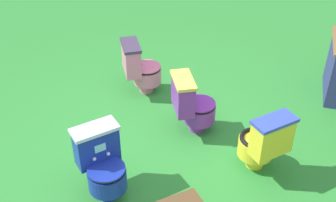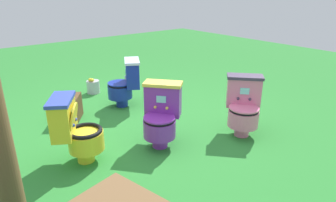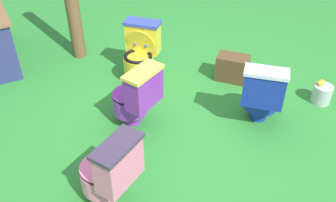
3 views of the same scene
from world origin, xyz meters
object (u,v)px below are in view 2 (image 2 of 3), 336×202
(small_crate, at_px, (71,108))
(lemon_bucket, at_px, (93,86))
(toilet_yellow, at_px, (76,130))
(toilet_blue, at_px, (126,83))
(toilet_pink, at_px, (243,106))
(toilet_purple, at_px, (161,115))

(small_crate, xyz_separation_m, lemon_bucket, (-0.73, -0.82, -0.05))
(toilet_yellow, height_order, small_crate, toilet_yellow)
(lemon_bucket, bearing_deg, toilet_blue, 98.94)
(small_crate, relative_size, lemon_bucket, 1.41)
(toilet_yellow, bearing_deg, lemon_bucket, -177.63)
(toilet_pink, relative_size, small_crate, 1.86)
(toilet_pink, distance_m, small_crate, 2.33)
(toilet_purple, relative_size, small_crate, 1.86)
(toilet_pink, bearing_deg, small_crate, -1.72)
(toilet_blue, relative_size, lemon_bucket, 2.63)
(toilet_pink, bearing_deg, toilet_blue, -21.56)
(toilet_yellow, relative_size, lemon_bucket, 2.63)
(toilet_purple, height_order, lemon_bucket, toilet_purple)
(toilet_pink, height_order, small_crate, toilet_pink)
(toilet_pink, distance_m, toilet_yellow, 1.99)
(toilet_purple, distance_m, small_crate, 1.47)
(toilet_purple, bearing_deg, toilet_yellow, 35.16)
(lemon_bucket, bearing_deg, small_crate, 48.45)
(toilet_purple, xyz_separation_m, lemon_bucket, (-0.17, -2.16, -0.25))
(toilet_purple, bearing_deg, small_crate, -17.40)
(toilet_purple, distance_m, lemon_bucket, 2.18)
(toilet_blue, distance_m, toilet_yellow, 1.61)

